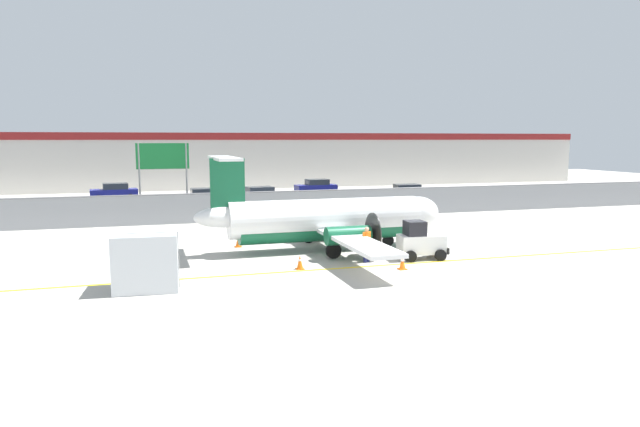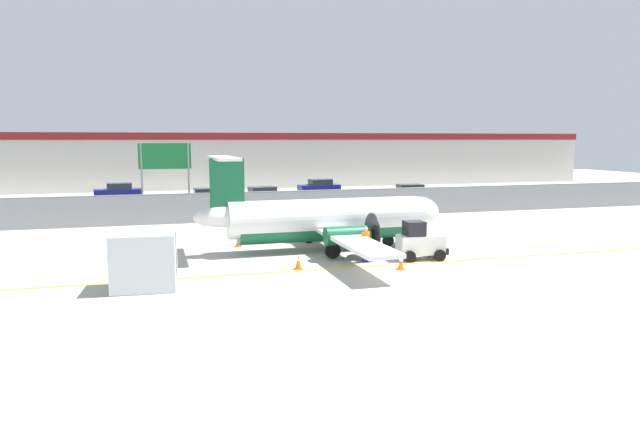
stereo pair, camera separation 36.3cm
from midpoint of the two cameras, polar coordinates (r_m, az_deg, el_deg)
name	(u,v)px [view 1 (the left image)]	position (r m, az deg, el deg)	size (l,w,h in m)	color
ground_plane	(383,265)	(26.51, 5.91, -5.17)	(140.00, 140.00, 0.01)	#ADA89E
perimeter_fence	(297,204)	(41.36, -2.60, 0.97)	(98.00, 0.10, 2.10)	gray
parking_lot_strip	(266,202)	(52.64, -5.64, 1.18)	(98.00, 17.00, 0.12)	#38383A
background_building	(236,160)	(70.61, -8.57, 5.32)	(91.00, 8.10, 6.50)	beige
commuter_airplane	(330,219)	(29.83, 0.62, -0.60)	(13.27, 16.01, 4.92)	white
baggage_tug	(420,242)	(27.97, 9.63, -2.80)	(2.43, 1.57, 1.88)	silver
ground_crew_worker	(367,242)	(26.92, 4.30, -2.90)	(0.53, 0.46, 1.70)	#191E4C
cargo_container	(146,261)	(23.13, -17.41, -4.57)	(2.54, 2.17, 2.20)	silver
traffic_cone_near_left	(238,241)	(31.07, -8.52, -2.76)	(0.36, 0.36, 0.64)	orange
traffic_cone_near_right	(402,263)	(25.74, 7.84, -4.88)	(0.36, 0.36, 0.64)	orange
traffic_cone_far_left	(300,262)	(25.56, -2.43, -4.90)	(0.36, 0.36, 0.64)	orange
parked_car_0	(114,192)	(56.68, -20.05, 2.06)	(4.36, 2.35, 1.58)	navy
parked_car_1	(206,198)	(48.74, -11.53, 1.55)	(4.28, 2.16, 1.58)	black
parked_car_2	(261,196)	(49.58, -6.13, 1.75)	(4.39, 2.43, 1.58)	slate
parked_car_3	(316,187)	(58.52, -0.57, 2.66)	(4.30, 2.21, 1.58)	navy
parked_car_4	(408,193)	(52.62, 8.61, 2.04)	(4.32, 2.26, 1.58)	#B28C19
highway_sign	(163,163)	(41.55, -15.68, 4.91)	(3.60, 0.14, 5.50)	slate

